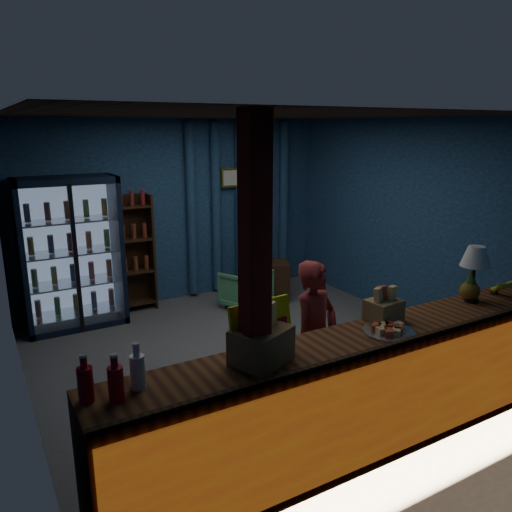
{
  "coord_description": "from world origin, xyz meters",
  "views": [
    {
      "loc": [
        -2.56,
        -4.53,
        2.49
      ],
      "look_at": [
        -0.06,
        -0.2,
        1.19
      ],
      "focal_mm": 35.0,
      "sensor_mm": 36.0,
      "label": 1
    }
  ],
  "objects_px": {
    "shopkeeper": "(315,340)",
    "green_chair": "(246,288)",
    "pastry_tray": "(389,331)",
    "table_lamp": "(476,259)"
  },
  "relations": [
    {
      "from": "shopkeeper",
      "to": "green_chair",
      "type": "bearing_deg",
      "value": 55.44
    },
    {
      "from": "pastry_tray",
      "to": "table_lamp",
      "type": "xyz_separation_m",
      "value": [
        1.16,
        0.15,
        0.38
      ]
    },
    {
      "from": "table_lamp",
      "to": "green_chair",
      "type": "bearing_deg",
      "value": 100.71
    },
    {
      "from": "green_chair",
      "to": "table_lamp",
      "type": "relative_size",
      "value": 1.15
    },
    {
      "from": "shopkeeper",
      "to": "green_chair",
      "type": "relative_size",
      "value": 2.35
    },
    {
      "from": "green_chair",
      "to": "pastry_tray",
      "type": "distance_m",
      "value": 3.43
    },
    {
      "from": "shopkeeper",
      "to": "table_lamp",
      "type": "height_order",
      "value": "table_lamp"
    },
    {
      "from": "green_chair",
      "to": "shopkeeper",
      "type": "bearing_deg",
      "value": 46.78
    },
    {
      "from": "shopkeeper",
      "to": "table_lamp",
      "type": "xyz_separation_m",
      "value": [
        1.39,
        -0.47,
        0.65
      ]
    },
    {
      "from": "table_lamp",
      "to": "pastry_tray",
      "type": "bearing_deg",
      "value": -172.59
    }
  ]
}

